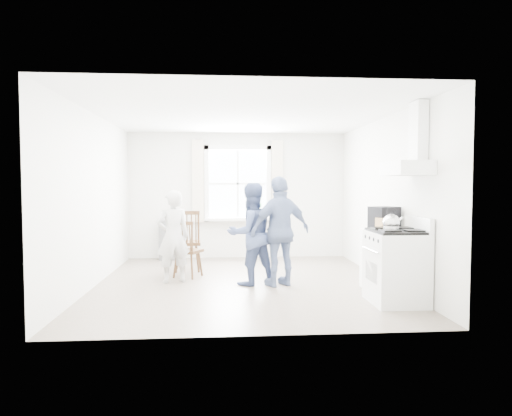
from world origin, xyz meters
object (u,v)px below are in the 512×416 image
(low_cabinet, at_px, (382,260))
(windsor_chair_b, at_px, (185,243))
(windsor_chair_a, at_px, (187,234))
(person_left, at_px, (173,237))
(person_right, at_px, (281,231))
(stereo_stack, at_px, (384,218))
(person_mid, at_px, (251,234))
(gas_stove, at_px, (396,266))

(low_cabinet, xyz_separation_m, windsor_chair_b, (-2.92, 1.09, 0.13))
(windsor_chair_b, bearing_deg, windsor_chair_a, 89.79)
(person_left, height_order, person_right, person_right)
(stereo_stack, distance_m, windsor_chair_a, 3.37)
(stereo_stack, bearing_deg, windsor_chair_a, 151.40)
(windsor_chair_a, xyz_separation_m, person_mid, (1.05, -1.08, 0.12))
(windsor_chair_a, xyz_separation_m, person_left, (-0.16, -0.85, 0.06))
(person_left, bearing_deg, stereo_stack, 145.68)
(stereo_stack, distance_m, person_right, 1.53)
(gas_stove, bearing_deg, person_left, 153.92)
(stereo_stack, distance_m, person_mid, 1.99)
(person_mid, bearing_deg, low_cabinet, 140.84)
(gas_stove, height_order, person_right, person_right)
(windsor_chair_a, distance_m, person_mid, 1.51)
(windsor_chair_b, bearing_deg, gas_stove, -32.11)
(person_mid, bearing_deg, windsor_chair_b, -50.95)
(stereo_stack, bearing_deg, gas_stove, -97.29)
(windsor_chair_b, relative_size, person_mid, 0.61)
(low_cabinet, height_order, windsor_chair_b, windsor_chair_b)
(gas_stove, distance_m, low_cabinet, 0.70)
(person_mid, bearing_deg, person_left, -34.15)
(windsor_chair_b, bearing_deg, person_right, -24.27)
(windsor_chair_b, xyz_separation_m, person_mid, (1.05, -0.55, 0.20))
(low_cabinet, relative_size, windsor_chair_b, 0.95)
(windsor_chair_b, height_order, person_left, person_left)
(windsor_chair_b, bearing_deg, person_mid, -27.80)
(stereo_stack, relative_size, windsor_chair_b, 0.46)
(person_left, bearing_deg, low_cabinet, 145.31)
(gas_stove, height_order, stereo_stack, stereo_stack)
(low_cabinet, relative_size, person_mid, 0.58)
(gas_stove, bearing_deg, windsor_chair_b, 147.89)
(person_left, xyz_separation_m, person_mid, (1.20, -0.23, 0.06))
(windsor_chair_a, bearing_deg, person_left, -100.36)
(low_cabinet, xyz_separation_m, person_mid, (-1.87, 0.54, 0.33))
(windsor_chair_a, bearing_deg, person_mid, -45.97)
(stereo_stack, height_order, person_left, person_left)
(stereo_stack, bearing_deg, windsor_chair_b, 159.95)
(low_cabinet, height_order, person_mid, person_mid)
(windsor_chair_a, height_order, person_mid, person_mid)
(gas_stove, relative_size, person_right, 0.67)
(person_left, bearing_deg, windsor_chair_a, -120.98)
(gas_stove, height_order, windsor_chair_a, gas_stove)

